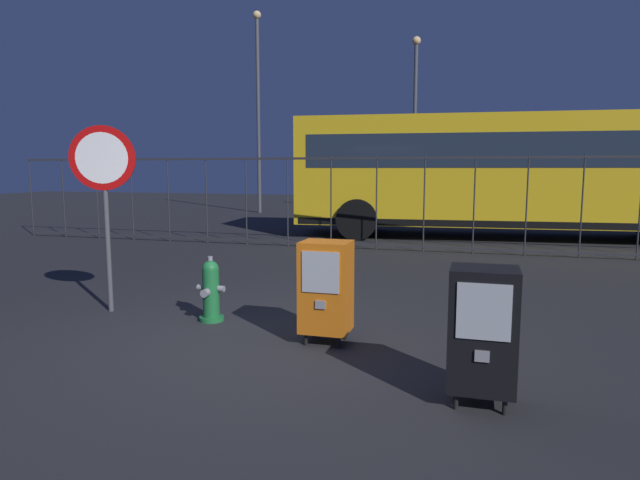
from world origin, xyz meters
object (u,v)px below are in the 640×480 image
newspaper_box_secondary (326,287)px  street_light_near_left (258,99)px  bus_near (510,170)px  newspaper_box_primary (483,329)px  fire_hydrant (211,291)px  stop_sign (104,179)px  street_light_near_right (415,112)px

newspaper_box_secondary → street_light_near_left: (-6.87, 15.02, 3.84)m
newspaper_box_secondary → bus_near: size_ratio=0.10×
newspaper_box_primary → bus_near: bus_near is taller
bus_near → fire_hydrant: bearing=-117.0°
newspaper_box_primary → stop_sign: 4.69m
newspaper_box_primary → bus_near: size_ratio=0.10×
fire_hydrant → street_light_near_left: 16.12m
street_light_near_left → street_light_near_right: 6.04m
newspaper_box_secondary → street_light_near_right: street_light_near_right is taller
newspaper_box_secondary → street_light_near_right: bearing=93.3°
newspaper_box_primary → street_light_near_right: 17.32m
newspaper_box_secondary → street_light_near_left: bearing=114.6°
fire_hydrant → newspaper_box_secondary: 1.53m
newspaper_box_secondary → stop_sign: size_ratio=0.46×
newspaper_box_secondary → stop_sign: (-2.84, 0.43, 1.03)m
stop_sign → bus_near: bearing=60.6°
newspaper_box_secondary → street_light_near_right: size_ratio=0.16×
fire_hydrant → bus_near: 9.78m
newspaper_box_primary → newspaper_box_secondary: same height
stop_sign → newspaper_box_secondary: bearing=-8.6°
fire_hydrant → stop_sign: bearing=178.5°
fire_hydrant → newspaper_box_primary: newspaper_box_primary is taller
newspaper_box_primary → street_light_near_left: size_ratio=0.13×
street_light_near_right → street_light_near_left: bearing=-172.8°
newspaper_box_primary → stop_sign: size_ratio=0.46×
bus_near → street_light_near_left: size_ratio=1.39×
fire_hydrant → bus_near: (3.65, 8.98, 1.36)m
fire_hydrant → stop_sign: 1.86m
newspaper_box_primary → stop_sign: stop_sign is taller
newspaper_box_primary → street_light_near_left: street_light_near_left is taller
fire_hydrant → stop_sign: (-1.38, 0.04, 1.25)m
street_light_near_right → stop_sign: bearing=-97.2°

